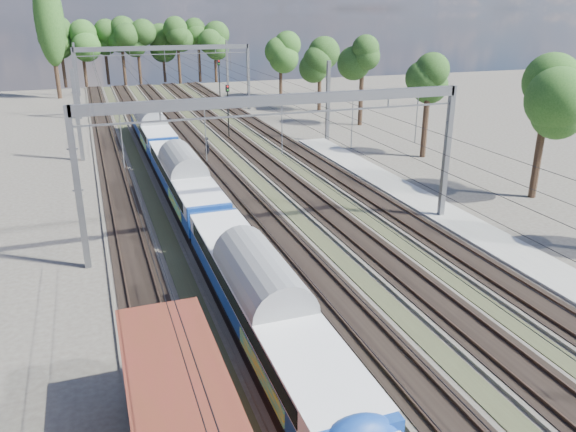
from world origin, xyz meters
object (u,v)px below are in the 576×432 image
object	(u,v)px
worker	(207,146)
signal_far	(219,76)
emu_train	(184,174)
signal_near	(228,105)

from	to	relation	value
worker	signal_far	distance (m)	32.79
emu_train	signal_far	world-z (taller)	signal_far
emu_train	signal_far	bearing A→B (deg)	73.82
emu_train	worker	world-z (taller)	emu_train
emu_train	signal_far	distance (m)	47.38
signal_near	worker	bearing A→B (deg)	-121.31
signal_near	signal_far	bearing A→B (deg)	77.69
worker	signal_far	size ratio (longest dim) A/B	0.29
worker	signal_far	bearing A→B (deg)	-30.68
worker	signal_far	xyz separation A→B (m)	(8.63, 31.48, 3.14)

